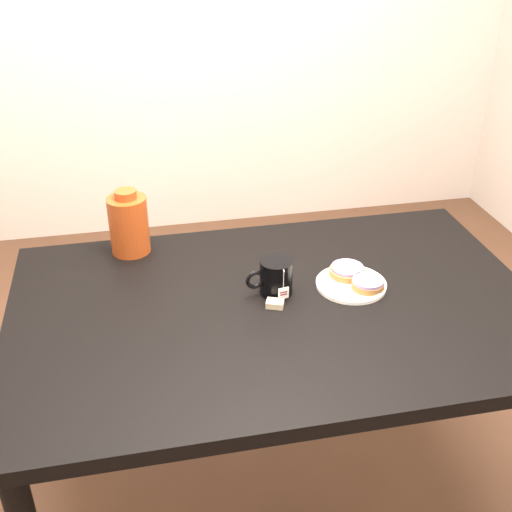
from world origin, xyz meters
The scene contains 8 objects.
ground_plane centered at (0.00, 0.00, 0.00)m, with size 4.00×4.00×0.00m, color brown.
table centered at (0.00, 0.00, 0.67)m, with size 1.40×0.90×0.75m.
plate centered at (0.22, 0.04, 0.76)m, with size 0.19×0.19×0.01m.
bagel_back centered at (0.22, 0.09, 0.77)m, with size 0.12×0.12×0.03m.
bagel_front centered at (0.26, 0.01, 0.77)m, with size 0.11×0.11×0.03m.
mug centered at (0.01, 0.05, 0.80)m, with size 0.14×0.10×0.10m.
teabag_pouch centered at (-0.01, -0.01, 0.76)m, with size 0.04×0.03×0.02m, color #C6B793.
bagel_package centered at (-0.36, 0.37, 0.84)m, with size 0.13×0.13×0.20m.
Camera 1 is at (-0.34, -1.37, 1.70)m, focal length 45.00 mm.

